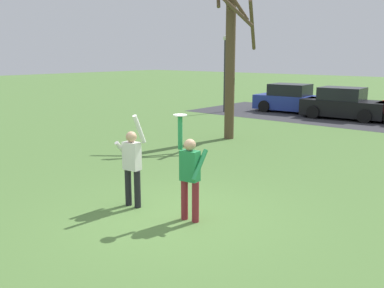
# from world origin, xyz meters

# --- Properties ---
(ground_plane) EXTENTS (120.00, 120.00, 0.00)m
(ground_plane) POSITION_xyz_m (0.00, 0.00, 0.00)
(ground_plane) COLOR #567F3D
(person_catcher) EXTENTS (0.56, 0.49, 2.08)m
(person_catcher) POSITION_xyz_m (0.35, 0.07, 0.98)
(person_catcher) COLOR maroon
(person_catcher) RESTS_ON ground_plane
(person_defender) EXTENTS (0.58, 0.49, 2.04)m
(person_defender) POSITION_xyz_m (-1.12, -0.09, 0.98)
(person_defender) COLOR black
(person_defender) RESTS_ON ground_plane
(frisbee_disc) EXTENTS (0.26, 0.26, 0.02)m
(frisbee_disc) POSITION_xyz_m (0.13, 0.05, 2.09)
(frisbee_disc) COLOR white
(frisbee_disc) RESTS_ON person_catcher
(parked_car_blue) EXTENTS (4.20, 2.23, 1.59)m
(parked_car_blue) POSITION_xyz_m (-5.78, 16.24, 0.73)
(parked_car_blue) COLOR #233893
(parked_car_blue) RESTS_ON ground_plane
(parked_car_black) EXTENTS (4.20, 2.23, 1.59)m
(parked_car_black) POSITION_xyz_m (-2.56, 15.64, 0.73)
(parked_car_black) COLOR black
(parked_car_black) RESTS_ON ground_plane
(bare_tree_tall) EXTENTS (1.96, 2.28, 6.90)m
(bare_tree_tall) POSITION_xyz_m (-3.93, 7.49, 3.25)
(bare_tree_tall) COLOR brown
(bare_tree_tall) RESTS_ON ground_plane
(lamppost_by_lot) EXTENTS (0.28, 0.28, 4.26)m
(lamppost_by_lot) POSITION_xyz_m (-8.76, 13.89, 2.59)
(lamppost_by_lot) COLOR #2D2D33
(lamppost_by_lot) RESTS_ON ground_plane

